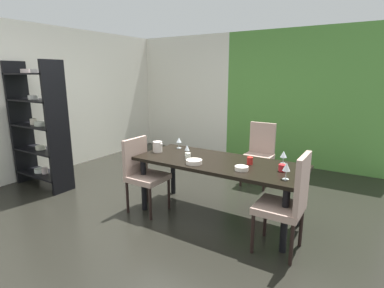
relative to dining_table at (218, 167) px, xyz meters
name	(u,v)px	position (x,y,z in m)	size (l,w,h in m)	color
ground_plane	(156,210)	(-0.79, -0.24, -0.66)	(5.43, 6.16, 0.02)	black
back_panel_interior	(184,94)	(-2.35, 2.80, 0.64)	(2.31, 0.10, 2.58)	silver
garden_window_panel	(305,99)	(0.36, 2.80, 0.64)	(3.13, 0.10, 2.58)	#528E3C
left_interior_panel	(31,102)	(-3.46, -0.24, 0.64)	(0.10, 6.16, 2.58)	silver
dining_table	(218,167)	(0.00, 0.00, 0.00)	(2.02, 0.85, 0.73)	black
chair_left_near	(143,171)	(-0.92, -0.32, -0.12)	(0.45, 0.44, 0.95)	tan
chair_right_near	(288,200)	(0.93, -0.32, -0.09)	(0.44, 0.44, 1.03)	tan
chair_head_far	(259,151)	(0.02, 1.42, -0.10)	(0.44, 0.45, 0.99)	tan
display_shelf	(38,126)	(-2.85, -0.51, 0.32)	(1.02, 0.36, 1.95)	black
wine_glass_north	(179,140)	(-0.76, 0.27, 0.19)	(0.07, 0.07, 0.15)	silver
wine_glass_front	(286,167)	(0.87, -0.22, 0.21)	(0.08, 0.08, 0.17)	silver
wine_glass_near_window	(187,148)	(-0.45, 0.01, 0.18)	(0.06, 0.06, 0.14)	silver
wine_glass_near_shelf	(284,154)	(0.69, 0.31, 0.19)	(0.07, 0.07, 0.15)	silver
serving_bowl_corner	(194,162)	(-0.18, -0.26, 0.11)	(0.19, 0.19, 0.05)	silver
serving_bowl_south	(242,168)	(0.38, -0.18, 0.10)	(0.15, 0.15, 0.04)	white
cup_left	(250,161)	(0.37, 0.07, 0.12)	(0.07, 0.07, 0.09)	red
cup_right	(188,156)	(-0.34, -0.15, 0.12)	(0.07, 0.07, 0.09)	white
cup_west	(282,168)	(0.76, 0.02, 0.12)	(0.08, 0.08, 0.08)	red
pitcher_center	(158,147)	(-0.89, -0.05, 0.15)	(0.14, 0.13, 0.14)	silver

